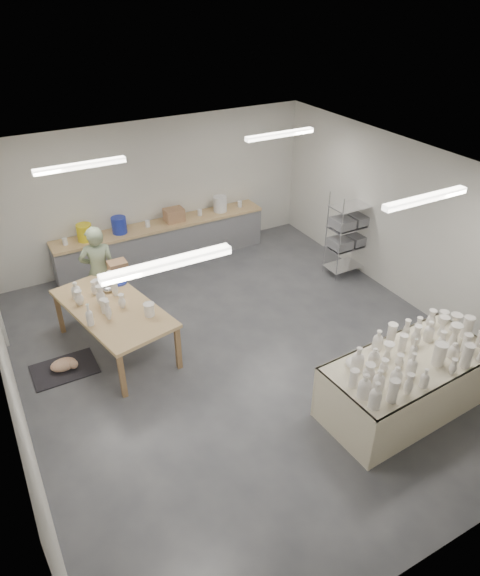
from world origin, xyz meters
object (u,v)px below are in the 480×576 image
drying_table (407,382)px  potter (99,271)px  red_stool (100,291)px  work_table (111,303)px

drying_table → potter: 5.50m
red_stool → drying_table: bearing=-57.2°
drying_table → red_stool: 5.72m
drying_table → work_table: (-3.21, 3.47, 0.37)m
drying_table → potter: size_ratio=1.45×
potter → red_stool: potter is taller
work_table → potter: 1.07m
red_stool → work_table: bearing=-94.7°
potter → work_table: bearing=97.5°
potter → red_stool: bearing=-76.5°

